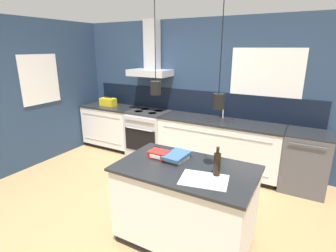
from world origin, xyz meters
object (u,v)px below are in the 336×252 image
dishwasher (305,161)px  book_stack (177,156)px  bottle_on_island (217,164)px  yellow_toolbox (108,102)px  oven_range (149,133)px  red_supply_box (159,154)px

dishwasher → book_stack: size_ratio=2.70×
book_stack → bottle_on_island: bearing=-16.6°
bottle_on_island → yellow_toolbox: bottle_on_island is taller
oven_range → yellow_toolbox: size_ratio=2.68×
oven_range → yellow_toolbox: bearing=179.8°
bottle_on_island → red_supply_box: (-0.72, 0.10, -0.08)m
book_stack → red_supply_box: (-0.21, -0.05, 0.00)m
dishwasher → book_stack: (-1.26, -1.79, 0.49)m
oven_range → book_stack: size_ratio=2.70×
bottle_on_island → book_stack: bottle_on_island is taller
bottle_on_island → oven_range: bearing=136.7°
yellow_toolbox → oven_range: bearing=-0.2°
dishwasher → red_supply_box: (-1.47, -1.84, 0.49)m
dishwasher → yellow_toolbox: bearing=180.0°
oven_range → red_supply_box: size_ratio=4.19×
oven_range → yellow_toolbox: (-1.02, 0.00, 0.54)m
bottle_on_island → book_stack: (-0.51, 0.15, -0.08)m
red_supply_box → yellow_toolbox: size_ratio=0.64×
bottle_on_island → yellow_toolbox: bearing=147.7°
yellow_toolbox → red_supply_box: bearing=-37.9°
book_stack → red_supply_box: red_supply_box is taller
yellow_toolbox → book_stack: bearing=-34.9°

